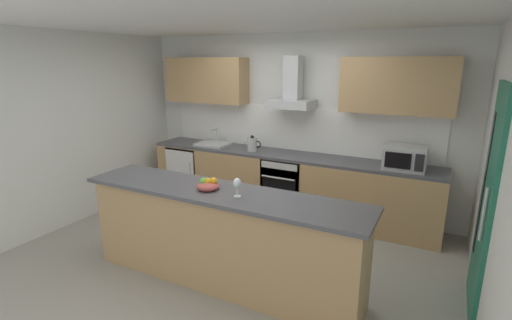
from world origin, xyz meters
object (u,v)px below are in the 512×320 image
Objects in this scene: sink at (213,144)px; oven at (287,184)px; wine_glass at (237,184)px; fruit_bowl at (208,185)px; kettle at (252,144)px; refrigerator at (191,170)px; range_hood at (292,92)px; microwave at (405,158)px.

oven is at bearing -0.49° from sink.
fruit_bowl is (-0.35, 0.04, -0.08)m from wine_glass.
wine_glass reaches higher than sink.
kettle reaches higher than oven.
wine_glass is (2.11, -2.04, 0.69)m from refrigerator.
range_hood is at bearing 4.33° from refrigerator.
refrigerator is (-1.75, -0.00, -0.03)m from oven.
refrigerator is 4.78× the size of wine_glass.
refrigerator is at bearing 179.57° from microwave.
oven is 1.60× the size of microwave.
range_hood reaches higher than oven.
wine_glass is (-1.22, -2.01, 0.07)m from microwave.
kettle is at bearing -1.49° from refrigerator.
range_hood is (0.55, 0.16, 0.78)m from kettle.
sink is at bearing 179.51° from oven.
range_hood is at bearing 90.37° from fruit_bowl.
refrigerator is 3.01m from wine_glass.
microwave is 0.69× the size of range_hood.
sink is at bearing 176.52° from kettle.
sink is (0.46, 0.01, 0.50)m from refrigerator.
microwave is at bearing -0.43° from refrigerator.
microwave is 2.27× the size of fruit_bowl.
fruit_bowl is at bearing -128.52° from microwave.
kettle is at bearing -163.55° from range_hood.
sink reaches higher than refrigerator.
refrigerator is 3.39m from microwave.
microwave is at bearing -1.01° from oven.
kettle is at bearing 106.03° from fruit_bowl.
microwave is 2.88m from sink.
kettle is 1.31× the size of fruit_bowl.
fruit_bowl is at bearing -73.97° from kettle.
sink is 1.73× the size of kettle.
wine_glass reaches higher than refrigerator.
microwave is 2.36m from wine_glass.
range_hood is (1.75, 0.13, 1.36)m from refrigerator.
kettle is (1.19, -0.03, 0.58)m from refrigerator.
kettle is at bearing 114.51° from wine_glass.
refrigerator is 1.70× the size of microwave.
range_hood is at bearing 90.00° from oven.
wine_glass is (0.36, -2.04, 0.66)m from oven.
refrigerator is 0.68m from sink.
range_hood reaches higher than microwave.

